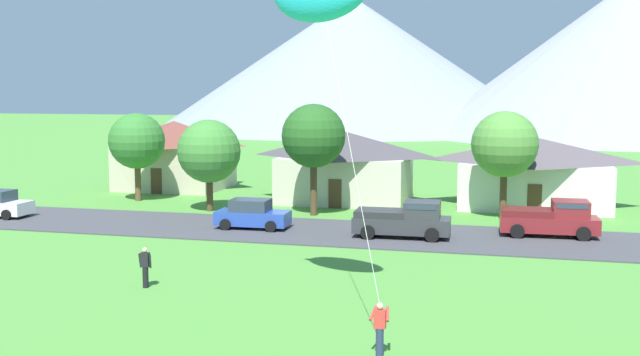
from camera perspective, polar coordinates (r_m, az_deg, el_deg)
road_strip at (r=41.74m, az=4.89°, el=-4.33°), size 160.00×7.68×0.08m
mountain_west_ridge at (r=154.15m, az=2.52°, el=8.74°), size 79.39×79.39×26.52m
mountain_far_east_ridge at (r=140.15m, az=22.77°, el=8.53°), size 72.56×72.56×27.06m
house_leftmost at (r=61.84m, az=-11.01°, el=1.84°), size 8.75×7.32×5.50m
house_left_center at (r=53.46m, az=15.97°, el=0.54°), size 10.61×7.87×4.80m
house_right_center at (r=53.67m, az=1.93°, el=0.97°), size 9.69×6.91×5.05m
tree_near_left at (r=55.46m, az=-13.80°, el=2.74°), size 4.03×4.03×6.37m
tree_center at (r=47.78m, az=13.90°, el=2.49°), size 4.13×4.13×6.73m
tree_right_of_center at (r=47.53m, az=-0.50°, el=3.20°), size 4.08×4.08×7.16m
tree_near_right at (r=49.87m, az=-8.46°, el=2.02°), size 4.19×4.19×6.09m
parked_car_blue_mid_west at (r=43.36m, az=-5.19°, el=-2.80°), size 4.24×2.15×1.68m
pickup_truck_maroon_west_side at (r=42.77m, az=17.25°, el=-2.95°), size 5.27×2.47×1.99m
pickup_truck_charcoal_east_side at (r=40.81m, az=6.46°, el=-3.15°), size 5.26×2.45×1.99m
watcher_person at (r=31.52m, az=-13.18°, el=-6.60°), size 0.56×0.24×1.68m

